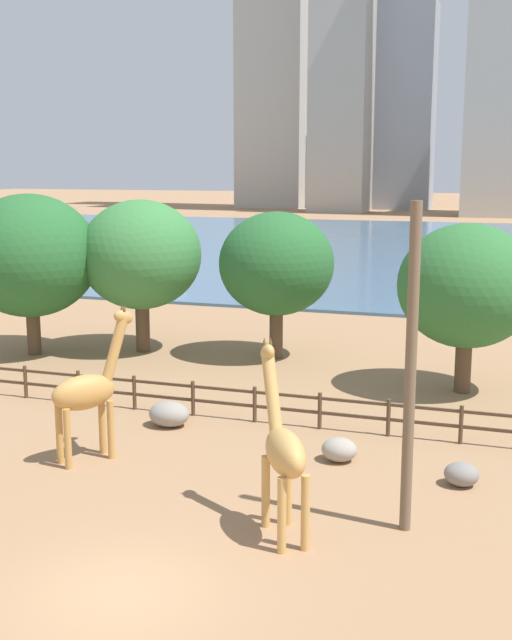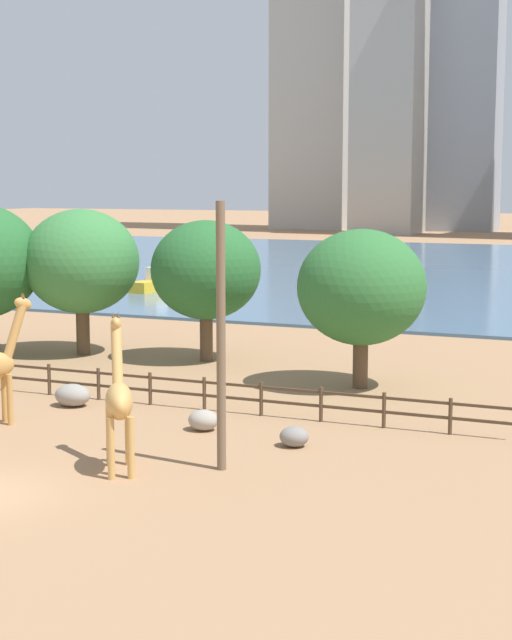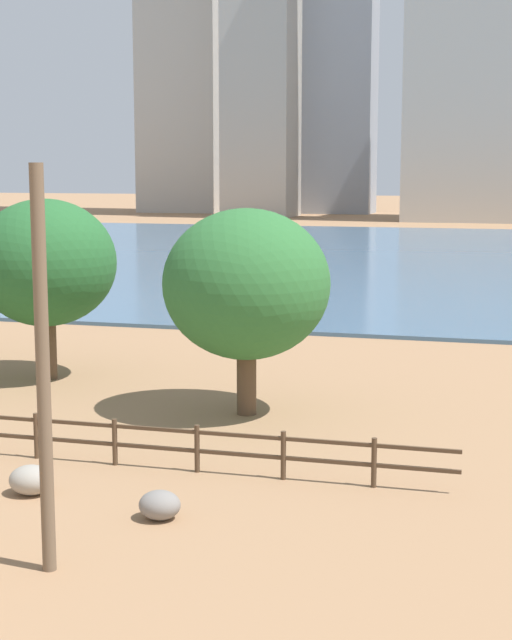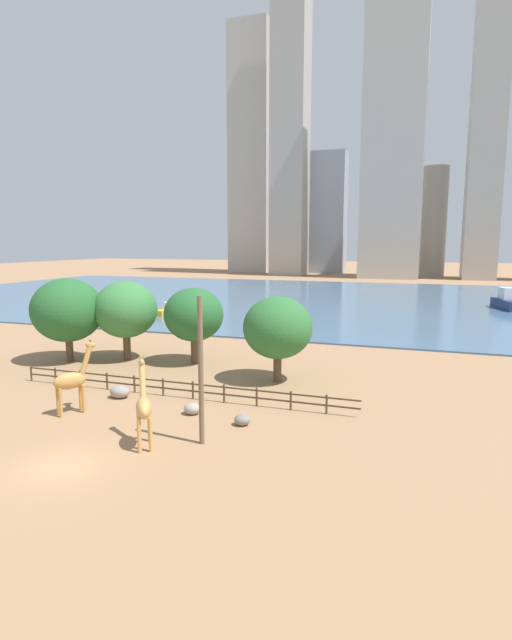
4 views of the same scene
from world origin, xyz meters
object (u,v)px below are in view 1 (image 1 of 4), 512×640
giraffe_tall (88,391)px  boat_sailboat (172,265)px  boulder_near_fence (169,414)px  boulder_small (461,474)px  boulder_by_pole (339,450)px  tree_right_tall (276,264)px  tree_left_small (141,255)px  utility_pole (411,371)px  tree_center_broad (467,286)px  giraffe_companion (283,450)px  tree_left_large (30,256)px

giraffe_tall → boat_sailboat: giraffe_tall is taller
boulder_near_fence → boulder_small: size_ratio=1.48×
boulder_by_pole → tree_right_tall: tree_right_tall is taller
tree_left_small → boat_sailboat: tree_left_small is taller
utility_pole → boulder_by_pole: size_ratio=7.41×
boulder_near_fence → tree_center_broad: (9.40, 7.81, 3.89)m
giraffe_tall → giraffe_companion: (7.16, -3.06, -0.00)m
tree_left_small → giraffe_companion: bearing=-54.1°
utility_pole → boulder_by_pole: (-2.63, 4.12, -3.73)m
boulder_small → tree_left_small: size_ratio=0.13×
boulder_by_pole → tree_left_small: bearing=137.1°
boulder_small → tree_center_broad: tree_center_broad is taller
boulder_near_fence → boulder_by_pole: (6.42, -1.42, -0.07)m
tree_left_small → boulder_near_fence: bearing=-59.1°
boulder_by_pole → boulder_small: (3.75, -0.79, -0.03)m
giraffe_tall → tree_left_small: bearing=53.7°
tree_center_broad → giraffe_tall: bearing=-131.7°
giraffe_tall → boat_sailboat: (-15.69, 40.42, -1.37)m
utility_pole → boulder_by_pole: bearing=122.6°
tree_center_broad → tree_left_small: tree_left_small is taller
boulder_small → giraffe_companion: bearing=-130.4°
tree_left_large → tree_right_tall: tree_left_large is taller
giraffe_tall → boat_sailboat: bearing=54.5°
tree_left_large → boat_sailboat: bearing=101.3°
tree_center_broad → boulder_by_pole: bearing=-107.9°
giraffe_tall → utility_pole: size_ratio=0.58×
utility_pole → boulder_near_fence: bearing=148.5°
utility_pole → tree_center_broad: bearing=88.5°
boulder_near_fence → giraffe_tall: bearing=-103.8°
giraffe_companion → tree_right_tall: 18.93m
boulder_near_fence → tree_left_small: size_ratio=0.20×
boulder_by_pole → boat_sailboat: boat_sailboat is taller
utility_pole → tree_left_large: size_ratio=1.06×
giraffe_companion → boat_sailboat: size_ratio=1.05×
boat_sailboat → tree_left_large: bearing=18.4°
giraffe_companion → tree_center_broad: (3.17, 14.64, 2.12)m
tree_left_large → boat_sailboat: size_ratio=1.73×
boulder_by_pole → boat_sailboat: 44.50m
utility_pole → tree_left_large: utility_pole is taller
utility_pole → giraffe_companion: bearing=-155.5°
giraffe_companion → giraffe_tall: bearing=33.8°
tree_right_tall → boat_sailboat: 31.00m
boulder_small → boat_sailboat: (-26.79, 38.86, 0.51)m
tree_left_small → giraffe_tall: bearing=-69.6°
boulder_by_pole → tree_left_small: 17.73m
giraffe_tall → boulder_by_pole: size_ratio=4.33×
boulder_near_fence → tree_left_small: 12.74m
giraffe_tall → utility_pole: utility_pole is taller
utility_pole → tree_center_broad: size_ratio=1.20×
tree_left_large → giraffe_companion: bearing=-40.9°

